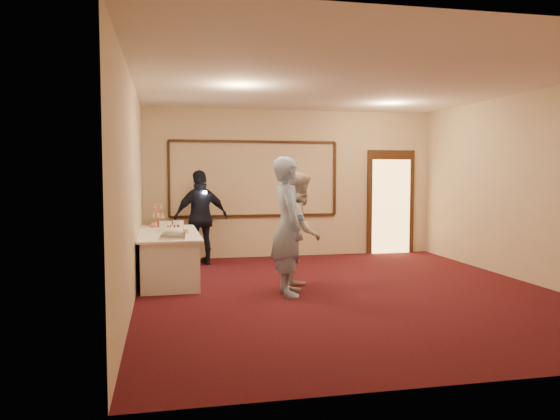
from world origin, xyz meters
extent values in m
plane|color=black|center=(0.00, 0.00, 0.00)|extent=(7.00, 7.00, 0.00)
cube|color=beige|center=(0.00, 3.50, 1.50)|extent=(6.00, 0.04, 3.00)
cube|color=beige|center=(0.00, -3.50, 1.50)|extent=(6.00, 0.04, 3.00)
cube|color=beige|center=(-3.00, 0.00, 1.50)|extent=(0.04, 7.00, 3.00)
cube|color=beige|center=(3.00, 0.00, 1.50)|extent=(0.04, 7.00, 3.00)
cube|color=white|center=(0.00, 0.00, 3.00)|extent=(6.00, 7.00, 0.04)
cube|color=black|center=(-0.80, 3.47, 0.85)|extent=(3.40, 0.04, 0.05)
cube|color=black|center=(-0.80, 3.47, 2.35)|extent=(3.40, 0.04, 0.05)
cube|color=black|center=(-2.50, 3.47, 1.60)|extent=(0.05, 0.04, 1.50)
cube|color=black|center=(0.90, 3.47, 1.60)|extent=(0.05, 0.04, 1.50)
cube|color=black|center=(2.15, 3.46, 1.10)|extent=(1.05, 0.06, 2.20)
cube|color=#FFBF66|center=(2.15, 3.43, 1.00)|extent=(0.85, 0.02, 2.00)
cube|color=white|center=(-2.53, 1.46, 0.37)|extent=(0.86, 2.30, 0.74)
cube|color=white|center=(-2.53, 1.46, 0.76)|extent=(0.96, 2.43, 0.03)
cube|color=silver|center=(-2.47, 0.60, 0.79)|extent=(0.38, 0.47, 0.04)
ellipsoid|color=white|center=(-2.47, 0.60, 0.87)|extent=(0.29, 0.29, 0.13)
cube|color=silver|center=(-2.37, 0.74, 0.81)|extent=(0.14, 0.30, 0.01)
cylinder|color=#F0585A|center=(-2.71, 2.39, 0.97)|extent=(0.02, 0.02, 0.41)
cylinder|color=#F0585A|center=(-2.71, 2.39, 0.78)|extent=(0.30, 0.30, 0.01)
cylinder|color=#F0585A|center=(-2.71, 2.39, 0.94)|extent=(0.23, 0.23, 0.01)
cylinder|color=#F0585A|center=(-2.71, 2.39, 1.10)|extent=(0.16, 0.16, 0.01)
cylinder|color=white|center=(-2.58, 1.51, 0.85)|extent=(0.20, 0.20, 0.16)
cylinder|color=white|center=(-2.58, 1.51, 0.94)|extent=(0.21, 0.21, 0.01)
cylinder|color=white|center=(-2.37, 1.81, 0.84)|extent=(0.17, 0.17, 0.14)
cylinder|color=white|center=(-2.37, 1.81, 0.92)|extent=(0.18, 0.18, 0.01)
cylinder|color=white|center=(-2.36, 1.22, 0.78)|extent=(0.30, 0.30, 0.01)
cylinder|color=#995E27|center=(-2.36, 1.22, 0.81)|extent=(0.25, 0.25, 0.05)
imported|color=#93BAED|center=(-0.89, -0.01, 0.98)|extent=(0.48, 0.72, 1.95)
imported|color=beige|center=(-0.62, 0.40, 0.87)|extent=(0.94, 1.04, 1.74)
imported|color=black|center=(-1.92, 2.79, 0.89)|extent=(1.12, 0.70, 1.77)
cube|color=white|center=(-1.86, 2.60, 1.37)|extent=(0.08, 0.06, 0.05)
camera|label=1|loc=(-2.58, -7.45, 1.74)|focal=35.00mm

